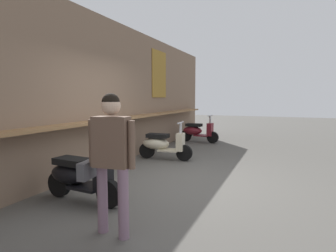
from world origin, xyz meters
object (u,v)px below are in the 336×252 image
at_px(scooter_cream, 162,144).
at_px(scooter_maroon, 197,131).
at_px(scooter_black, 78,176).
at_px(shopper_with_handbag, 110,151).

height_order(scooter_cream, scooter_maroon, same).
height_order(scooter_black, shopper_with_handbag, shopper_with_handbag).
relative_size(scooter_cream, scooter_maroon, 1.00).
xyz_separation_m(scooter_maroon, shopper_with_handbag, (-6.83, -1.06, 0.59)).
distance_m(scooter_black, scooter_cream, 3.11).
xyz_separation_m(scooter_black, shopper_with_handbag, (-0.70, -1.06, 0.59)).
bearing_deg(shopper_with_handbag, scooter_maroon, -178.66).
xyz_separation_m(scooter_cream, scooter_maroon, (3.02, -0.00, 0.00)).
bearing_deg(scooter_maroon, shopper_with_handbag, -76.58).
height_order(scooter_black, scooter_maroon, same).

